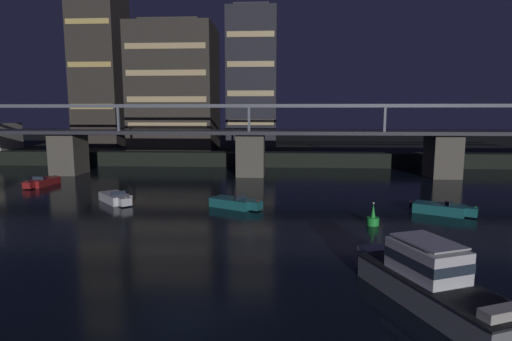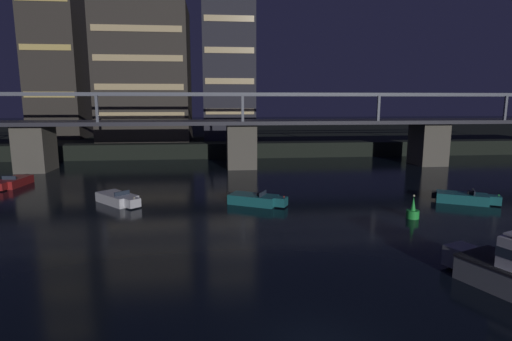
% 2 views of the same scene
% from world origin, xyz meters
% --- Properties ---
extents(ground_plane, '(400.00, 400.00, 0.00)m').
position_xyz_m(ground_plane, '(0.00, 0.00, 0.00)').
color(ground_plane, black).
extents(far_riverbank, '(240.00, 80.00, 2.20)m').
position_xyz_m(far_riverbank, '(0.00, 87.00, 1.10)').
color(far_riverbank, black).
rests_on(far_riverbank, ground).
extents(river_bridge, '(105.92, 6.40, 9.38)m').
position_xyz_m(river_bridge, '(0.00, 38.99, 4.20)').
color(river_bridge, '#605B51').
rests_on(river_bridge, ground).
extents(tower_west_low, '(8.33, 9.14, 36.50)m').
position_xyz_m(tower_west_low, '(-29.07, 60.03, 20.30)').
color(tower_west_low, '#38332D').
rests_on(tower_west_low, far_riverbank).
extents(tower_west_tall, '(13.91, 10.85, 21.16)m').
position_xyz_m(tower_west_tall, '(-14.16, 55.13, 12.63)').
color(tower_west_tall, '#38332D').
rests_on(tower_west_tall, far_riverbank).
extents(tower_central, '(8.18, 8.57, 23.56)m').
position_xyz_m(tower_central, '(-0.88, 55.62, 13.83)').
color(tower_central, '#282833').
rests_on(tower_central, far_riverbank).
extents(cabin_cruiser_near_left, '(5.49, 9.25, 2.79)m').
position_xyz_m(cabin_cruiser_near_left, '(10.52, 2.22, 1.05)').
color(cabin_cruiser_near_left, gray).
rests_on(cabin_cruiser_near_left, ground).
extents(speedboat_near_right, '(2.17, 5.23, 1.16)m').
position_xyz_m(speedboat_near_right, '(-23.43, 29.70, 0.41)').
color(speedboat_near_right, maroon).
rests_on(speedboat_near_right, ground).
extents(speedboat_mid_left, '(4.90, 3.51, 1.16)m').
position_xyz_m(speedboat_mid_left, '(-0.09, 20.06, 0.41)').
color(speedboat_mid_left, '#196066').
rests_on(speedboat_mid_left, ground).
extents(speedboat_mid_center, '(4.27, 4.49, 1.16)m').
position_xyz_m(speedboat_mid_center, '(-11.41, 21.52, 0.41)').
color(speedboat_mid_center, silver).
rests_on(speedboat_mid_center, ground).
extents(speedboat_mid_right, '(4.89, 3.52, 1.16)m').
position_xyz_m(speedboat_mid_right, '(17.36, 18.81, 0.41)').
color(speedboat_mid_right, '#196066').
rests_on(speedboat_mid_right, ground).
extents(channel_buoy, '(0.90, 0.90, 1.76)m').
position_xyz_m(channel_buoy, '(10.86, 14.94, 0.48)').
color(channel_buoy, green).
rests_on(channel_buoy, ground).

